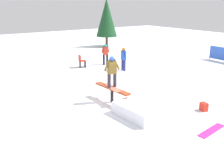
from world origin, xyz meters
TOP-DOWN VIEW (x-y plane):
  - ground_plane at (0.00, 0.00)m, footprint 60.00×60.00m
  - rail_feature at (0.00, 0.00)m, footprint 2.14×0.44m
  - snow_kicker_ramp at (-1.79, -0.14)m, footprint 1.91×1.63m
  - main_rider_on_rail at (0.00, 0.00)m, footprint 1.38×0.75m
  - bystander_red at (6.15, -3.74)m, footprint 0.26×0.61m
  - bystander_blue at (4.09, -3.79)m, footprint 0.66×0.26m
  - loose_snowboard_white at (-2.36, -4.46)m, footprint 0.47×1.41m
  - loose_snowboard_magenta at (-4.14, -1.31)m, footprint 0.42×1.41m
  - folding_chair at (6.40, -1.95)m, footprint 0.51×0.51m
  - backpack_on_snow at (-2.93, -2.55)m, footprint 0.35×0.29m
  - pine_tree_near at (12.79, -8.31)m, footprint 2.11×2.11m

SIDE VIEW (x-z plane):
  - ground_plane at x=0.00m, z-range 0.00..0.00m
  - loose_snowboard_white at x=-2.36m, z-range 0.00..0.02m
  - loose_snowboard_magenta at x=-4.14m, z-range 0.00..0.02m
  - backpack_on_snow at x=-2.93m, z-range 0.00..0.34m
  - snow_kicker_ramp at x=-1.79m, z-range 0.00..0.48m
  - folding_chair at x=6.40m, z-range -0.03..0.85m
  - rail_feature at x=0.00m, z-range 0.23..0.92m
  - bystander_red at x=6.15m, z-range 0.09..1.58m
  - bystander_blue at x=4.09m, z-range 0.09..1.62m
  - main_rider_on_rail at x=0.00m, z-range 0.69..2.10m
  - pine_tree_near at x=12.79m, z-range 0.52..5.32m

